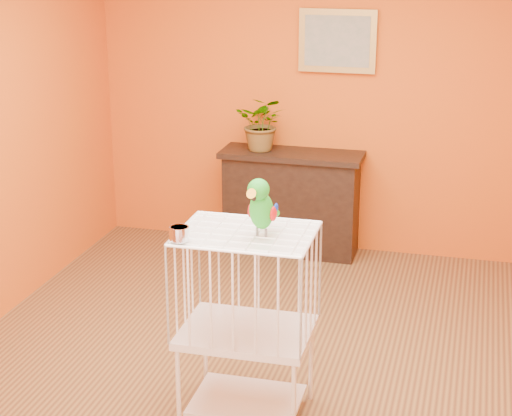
# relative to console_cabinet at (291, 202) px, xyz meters

# --- Properties ---
(ground) EXTENTS (4.50, 4.50, 0.00)m
(ground) POSITION_rel_console_cabinet_xyz_m (0.32, -2.04, -0.43)
(ground) COLOR brown
(ground) RESTS_ON ground
(room_shell) EXTENTS (4.50, 4.50, 4.50)m
(room_shell) POSITION_rel_console_cabinet_xyz_m (0.32, -2.04, 1.15)
(room_shell) COLOR #C94F12
(room_shell) RESTS_ON ground
(console_cabinet) EXTENTS (1.16, 0.42, 0.86)m
(console_cabinet) POSITION_rel_console_cabinet_xyz_m (0.00, 0.00, 0.00)
(console_cabinet) COLOR black
(console_cabinet) RESTS_ON ground
(potted_plant) EXTENTS (0.41, 0.45, 0.35)m
(potted_plant) POSITION_rel_console_cabinet_xyz_m (-0.24, 0.03, 0.61)
(potted_plant) COLOR #26722D
(potted_plant) RESTS_ON console_cabinet
(framed_picture) EXTENTS (0.62, 0.04, 0.50)m
(framed_picture) POSITION_rel_console_cabinet_xyz_m (0.32, 0.17, 1.32)
(framed_picture) COLOR #AA863C
(framed_picture) RESTS_ON room_shell
(birdcage) EXTENTS (0.71, 0.55, 1.09)m
(birdcage) POSITION_rel_console_cabinet_xyz_m (0.32, -2.54, 0.13)
(birdcage) COLOR silver
(birdcage) RESTS_ON ground
(feed_cup) EXTENTS (0.10, 0.10, 0.07)m
(feed_cup) POSITION_rel_console_cabinet_xyz_m (0.03, -2.76, 0.70)
(feed_cup) COLOR silver
(feed_cup) RESTS_ON birdcage
(parrot) EXTENTS (0.17, 0.29, 0.32)m
(parrot) POSITION_rel_console_cabinet_xyz_m (0.41, -2.58, 0.82)
(parrot) COLOR #59544C
(parrot) RESTS_ON birdcage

